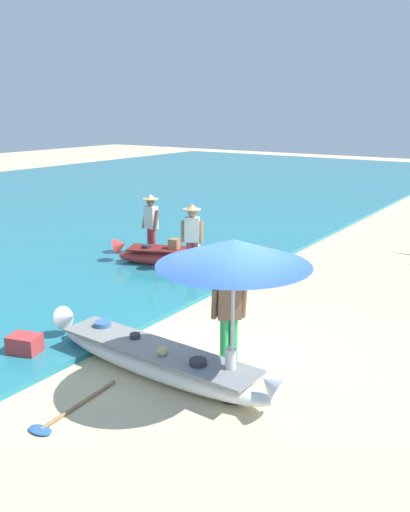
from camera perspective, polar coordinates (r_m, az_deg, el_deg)
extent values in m
plane|color=beige|center=(8.58, 1.81, -12.50)|extent=(80.00, 80.00, 0.00)
cube|color=teal|center=(23.57, -17.23, 4.99)|extent=(24.00, 56.00, 0.10)
ellipsoid|color=white|center=(8.53, -5.18, -11.09)|extent=(4.18, 0.85, 0.43)
cone|color=white|center=(7.36, 7.05, -13.34)|extent=(0.42, 0.44, 0.49)
cone|color=white|center=(9.78, -14.24, -6.26)|extent=(0.42, 0.44, 0.49)
cube|color=gray|center=(8.44, -5.22, -9.77)|extent=(3.51, 0.84, 0.04)
cylinder|color=#386699|center=(9.33, -10.73, -7.12)|extent=(0.28, 0.28, 0.10)
cylinder|color=#2D2D33|center=(8.78, -7.39, -8.43)|extent=(0.17, 0.17, 0.10)
sphere|color=tan|center=(8.18, -4.49, -9.99)|extent=(0.16, 0.16, 0.16)
cylinder|color=#2D2D33|center=(7.88, -0.77, -11.20)|extent=(0.25, 0.25, 0.10)
cylinder|color=silver|center=(7.74, 2.71, -10.83)|extent=(0.15, 0.15, 0.31)
ellipsoid|color=red|center=(13.90, -1.52, -0.36)|extent=(3.84, 2.17, 0.49)
cone|color=red|center=(13.56, 6.30, 0.43)|extent=(0.54, 0.54, 0.49)
cone|color=red|center=(14.35, -8.93, 1.17)|extent=(0.54, 0.54, 0.49)
cube|color=maroon|center=(13.84, -1.53, 0.62)|extent=(3.28, 1.94, 0.04)
cylinder|color=#2D2D33|center=(14.06, -6.18, 0.98)|extent=(0.25, 0.25, 0.10)
cube|color=#9E754C|center=(13.89, -3.27, 1.26)|extent=(0.30, 0.30, 0.28)
sphere|color=tan|center=(13.77, -0.81, 0.94)|extent=(0.18, 0.18, 0.18)
cylinder|color=silver|center=(13.66, 1.73, 0.92)|extent=(0.18, 0.18, 0.23)
cylinder|color=#B74C38|center=(13.55, 3.72, 0.49)|extent=(0.17, 0.17, 0.10)
cylinder|color=#B2383D|center=(13.35, -1.05, -0.24)|extent=(0.14, 0.14, 0.84)
cylinder|color=#B2383D|center=(13.36, -1.65, -0.22)|extent=(0.14, 0.14, 0.84)
cube|color=silver|center=(13.18, -1.37, 2.81)|extent=(0.42, 0.37, 0.61)
cylinder|color=#9E7051|center=(13.15, -0.38, 2.56)|extent=(0.18, 0.22, 0.55)
cylinder|color=#9E7051|center=(13.20, -2.37, 2.60)|extent=(0.18, 0.22, 0.55)
sphere|color=#9E7051|center=(13.09, -1.38, 4.62)|extent=(0.22, 0.22, 0.22)
cylinder|color=tan|center=(13.08, -1.39, 4.97)|extent=(0.44, 0.44, 0.02)
cone|color=tan|center=(13.06, -1.39, 5.27)|extent=(0.26, 0.26, 0.12)
cylinder|color=green|center=(8.55, 2.06, -9.31)|extent=(0.14, 0.14, 0.88)
cylinder|color=green|center=(8.57, 2.99, -9.25)|extent=(0.14, 0.14, 0.88)
cube|color=brown|center=(8.29, 2.58, -4.79)|extent=(0.41, 0.40, 0.55)
cylinder|color=brown|center=(8.29, 0.98, -5.14)|extent=(0.19, 0.20, 0.50)
cylinder|color=brown|center=(8.37, 4.11, -4.98)|extent=(0.19, 0.20, 0.50)
sphere|color=brown|center=(8.16, 2.62, -2.19)|extent=(0.22, 0.22, 0.22)
cylinder|color=#B2383D|center=(14.93, -5.47, 1.34)|extent=(0.14, 0.14, 0.83)
cylinder|color=#B2383D|center=(15.03, -5.84, 1.42)|extent=(0.14, 0.14, 0.83)
cube|color=silver|center=(14.82, -5.73, 4.09)|extent=(0.38, 0.26, 0.62)
cylinder|color=brown|center=(14.65, -5.16, 3.77)|extent=(0.11, 0.21, 0.56)
cylinder|color=brown|center=(14.98, -6.39, 3.99)|extent=(0.11, 0.21, 0.56)
sphere|color=brown|center=(14.74, -5.77, 5.72)|extent=(0.22, 0.22, 0.22)
cylinder|color=tan|center=(14.73, -5.78, 6.02)|extent=(0.44, 0.44, 0.02)
cone|color=tan|center=(14.72, -5.79, 6.29)|extent=(0.26, 0.26, 0.12)
cylinder|color=#B7B7BC|center=(7.47, 2.95, -7.06)|extent=(0.05, 0.05, 2.32)
cone|color=blue|center=(7.15, 3.06, 0.41)|extent=(2.10, 2.10, 0.35)
cylinder|color=#333338|center=(7.97, 2.83, -14.59)|extent=(0.36, 0.36, 0.06)
cube|color=#C63838|center=(9.52, -18.48, -9.06)|extent=(0.59, 0.50, 0.40)
cylinder|color=#8E6B47|center=(7.98, -13.05, -14.96)|extent=(0.15, 1.46, 0.05)
ellipsoid|color=#2D60B7|center=(7.56, -17.01, -17.15)|extent=(0.37, 0.22, 0.03)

